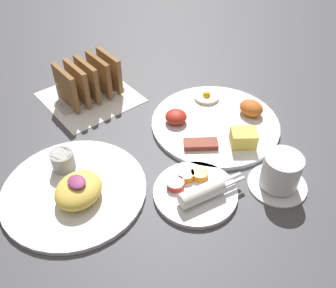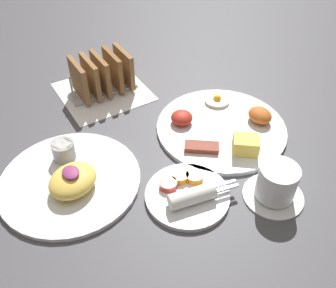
% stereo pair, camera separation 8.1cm
% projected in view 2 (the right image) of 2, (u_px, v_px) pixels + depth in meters
% --- Properties ---
extents(ground_plane, '(3.00, 3.00, 0.00)m').
position_uv_depth(ground_plane, '(140.00, 135.00, 0.88)').
color(ground_plane, '#47474C').
extents(napkin_flat, '(0.22, 0.22, 0.00)m').
position_uv_depth(napkin_flat, '(104.00, 91.00, 1.01)').
color(napkin_flat, white).
rests_on(napkin_flat, ground_plane).
extents(plate_breakfast, '(0.31, 0.31, 0.05)m').
position_uv_depth(plate_breakfast, '(223.00, 127.00, 0.89)').
color(plate_breakfast, white).
rests_on(plate_breakfast, ground_plane).
extents(plate_condiments, '(0.17, 0.18, 0.04)m').
position_uv_depth(plate_condiments, '(188.00, 193.00, 0.73)').
color(plate_condiments, white).
rests_on(plate_condiments, ground_plane).
extents(plate_foreground, '(0.29, 0.29, 0.06)m').
position_uv_depth(plate_foreground, '(70.00, 178.00, 0.76)').
color(plate_foreground, white).
rests_on(plate_foreground, ground_plane).
extents(toast_rack, '(0.10, 0.18, 0.10)m').
position_uv_depth(toast_rack, '(102.00, 75.00, 0.98)').
color(toast_rack, '#B7B7BC').
rests_on(toast_rack, ground_plane).
extents(coffee_cup, '(0.12, 0.12, 0.08)m').
position_uv_depth(coffee_cup, '(276.00, 184.00, 0.72)').
color(coffee_cup, white).
rests_on(coffee_cup, ground_plane).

